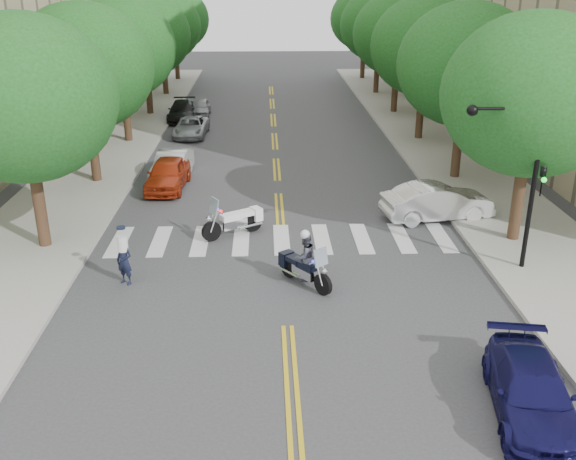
{
  "coord_description": "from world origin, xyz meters",
  "views": [
    {
      "loc": [
        -0.57,
        -16.22,
        9.55
      ],
      "look_at": [
        0.17,
        4.26,
        1.3
      ],
      "focal_mm": 40.0,
      "sensor_mm": 36.0,
      "label": 1
    }
  ],
  "objects_px": {
    "motorcycle_police": "(304,260)",
    "convertible": "(437,202)",
    "motorcycle_parked": "(238,220)",
    "sedan_blue": "(531,391)",
    "officer_standing": "(124,261)"
  },
  "relations": [
    {
      "from": "convertible",
      "to": "sedan_blue",
      "type": "height_order",
      "value": "convertible"
    },
    {
      "from": "convertible",
      "to": "sedan_blue",
      "type": "distance_m",
      "value": 12.71
    },
    {
      "from": "motorcycle_parked",
      "to": "convertible",
      "type": "height_order",
      "value": "motorcycle_parked"
    },
    {
      "from": "motorcycle_police",
      "to": "convertible",
      "type": "bearing_deg",
      "value": -172.85
    },
    {
      "from": "officer_standing",
      "to": "sedan_blue",
      "type": "xyz_separation_m",
      "value": [
        10.67,
        -7.13,
        -0.19
      ]
    },
    {
      "from": "motorcycle_police",
      "to": "motorcycle_parked",
      "type": "relative_size",
      "value": 0.87
    },
    {
      "from": "officer_standing",
      "to": "sedan_blue",
      "type": "distance_m",
      "value": 12.84
    },
    {
      "from": "sedan_blue",
      "to": "officer_standing",
      "type": "bearing_deg",
      "value": 155.83
    },
    {
      "from": "motorcycle_police",
      "to": "sedan_blue",
      "type": "height_order",
      "value": "motorcycle_police"
    },
    {
      "from": "convertible",
      "to": "sedan_blue",
      "type": "bearing_deg",
      "value": 165.04
    },
    {
      "from": "motorcycle_police",
      "to": "officer_standing",
      "type": "xyz_separation_m",
      "value": [
        -5.84,
        0.27,
        -0.05
      ]
    },
    {
      "from": "officer_standing",
      "to": "convertible",
      "type": "height_order",
      "value": "officer_standing"
    },
    {
      "from": "motorcycle_parked",
      "to": "convertible",
      "type": "distance_m",
      "value": 8.32
    },
    {
      "from": "officer_standing",
      "to": "motorcycle_police",
      "type": "bearing_deg",
      "value": 26.98
    },
    {
      "from": "motorcycle_police",
      "to": "convertible",
      "type": "xyz_separation_m",
      "value": [
        5.88,
        5.81,
        -0.11
      ]
    }
  ]
}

